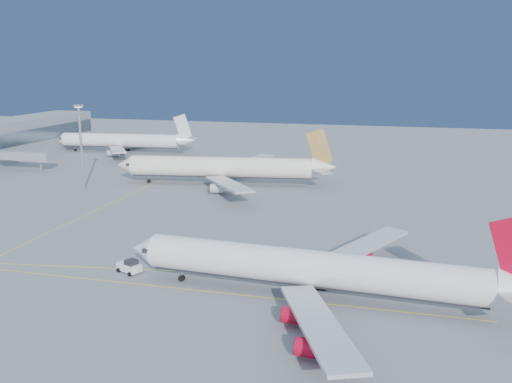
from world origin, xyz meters
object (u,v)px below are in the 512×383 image
airliner_virgin (318,270)px  airliner_etihad (225,167)px  pushback_tug (130,266)px  airliner_third (124,141)px  light_mast (81,140)px

airliner_virgin → airliner_etihad: bearing=120.9°
airliner_virgin → airliner_etihad: airliner_etihad is taller
airliner_etihad → pushback_tug: size_ratio=13.53×
airliner_virgin → airliner_etihad: 89.53m
airliner_third → pushback_tug: airliner_third is taller
airliner_virgin → airliner_third: size_ratio=1.07×
airliner_third → pushback_tug: (67.14, -127.72, -3.83)m
pushback_tug → light_mast: 74.95m
airliner_virgin → airliner_third: 165.62m
airliner_virgin → airliner_etihad: (-40.75, 79.71, 0.51)m
airliner_etihad → airliner_third: (-60.85, 51.08, -0.42)m
airliner_etihad → airliner_third: bearing=131.8°
pushback_tug → light_mast: (-44.58, 58.69, 13.62)m
airliner_etihad → pushback_tug: airliner_etihad is taller
airliner_third → pushback_tug: 144.34m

